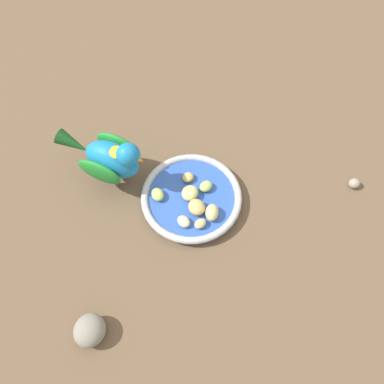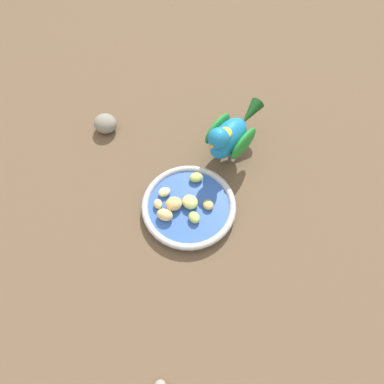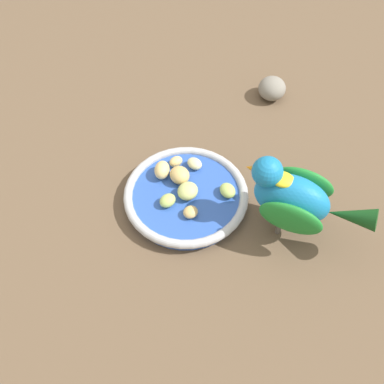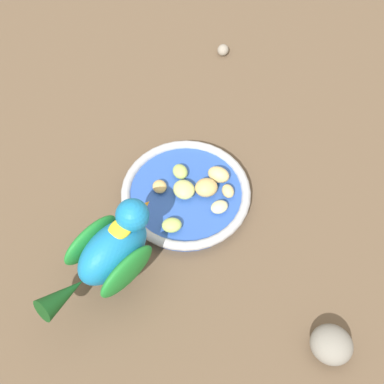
{
  "view_description": "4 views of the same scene",
  "coord_description": "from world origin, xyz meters",
  "px_view_note": "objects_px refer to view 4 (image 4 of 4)",
  "views": [
    {
      "loc": [
        -0.33,
        -0.25,
        0.74
      ],
      "look_at": [
        -0.04,
        -0.02,
        0.07
      ],
      "focal_mm": 35.62,
      "sensor_mm": 36.0,
      "label": 1
    },
    {
      "loc": [
        0.25,
        -0.21,
        0.69
      ],
      "look_at": [
        -0.03,
        0.0,
        0.06
      ],
      "focal_mm": 30.95,
      "sensor_mm": 36.0,
      "label": 2
    },
    {
      "loc": [
        0.33,
        0.29,
        0.64
      ],
      "look_at": [
        -0.02,
        0.01,
        0.05
      ],
      "focal_mm": 41.73,
      "sensor_mm": 36.0,
      "label": 3
    },
    {
      "loc": [
        -0.44,
        0.25,
        0.76
      ],
      "look_at": [
        -0.05,
        -0.01,
        0.04
      ],
      "focal_mm": 49.34,
      "sensor_mm": 36.0,
      "label": 4
    }
  ],
  "objects_px": {
    "apple_piece_1": "(206,188)",
    "apple_piece_2": "(219,175)",
    "apple_piece_0": "(160,187)",
    "apple_piece_3": "(219,207)",
    "apple_piece_6": "(180,172)",
    "apple_piece_7": "(172,225)",
    "parrot": "(110,251)",
    "feeding_bowl": "(186,194)",
    "apple_piece_4": "(228,191)",
    "apple_piece_5": "(184,190)",
    "pebble_0": "(223,50)",
    "rock_large": "(331,345)"
  },
  "relations": [
    {
      "from": "apple_piece_1",
      "to": "apple_piece_0",
      "type": "bearing_deg",
      "value": 53.16
    },
    {
      "from": "apple_piece_5",
      "to": "rock_large",
      "type": "bearing_deg",
      "value": -173.84
    },
    {
      "from": "apple_piece_3",
      "to": "apple_piece_6",
      "type": "height_order",
      "value": "apple_piece_6"
    },
    {
      "from": "rock_large",
      "to": "feeding_bowl",
      "type": "bearing_deg",
      "value": 5.5
    },
    {
      "from": "apple_piece_5",
      "to": "parrot",
      "type": "xyz_separation_m",
      "value": [
        -0.06,
        0.16,
        0.05
      ]
    },
    {
      "from": "feeding_bowl",
      "to": "apple_piece_0",
      "type": "relative_size",
      "value": 8.55
    },
    {
      "from": "apple_piece_5",
      "to": "apple_piece_6",
      "type": "bearing_deg",
      "value": -23.11
    },
    {
      "from": "apple_piece_1",
      "to": "apple_piece_3",
      "type": "relative_size",
      "value": 1.3
    },
    {
      "from": "apple_piece_0",
      "to": "apple_piece_4",
      "type": "relative_size",
      "value": 1.01
    },
    {
      "from": "apple_piece_1",
      "to": "apple_piece_4",
      "type": "height_order",
      "value": "apple_piece_1"
    },
    {
      "from": "apple_piece_3",
      "to": "apple_piece_4",
      "type": "height_order",
      "value": "same"
    },
    {
      "from": "apple_piece_1",
      "to": "apple_piece_7",
      "type": "xyz_separation_m",
      "value": [
        -0.03,
        0.08,
        -0.0
      ]
    },
    {
      "from": "apple_piece_7",
      "to": "pebble_0",
      "type": "xyz_separation_m",
      "value": [
        0.3,
        -0.31,
        -0.02
      ]
    },
    {
      "from": "apple_piece_1",
      "to": "apple_piece_7",
      "type": "relative_size",
      "value": 1.19
    },
    {
      "from": "feeding_bowl",
      "to": "parrot",
      "type": "bearing_deg",
      "value": 110.48
    },
    {
      "from": "feeding_bowl",
      "to": "pebble_0",
      "type": "relative_size",
      "value": 8.77
    },
    {
      "from": "apple_piece_3",
      "to": "rock_large",
      "type": "height_order",
      "value": "rock_large"
    },
    {
      "from": "apple_piece_1",
      "to": "pebble_0",
      "type": "height_order",
      "value": "apple_piece_1"
    },
    {
      "from": "apple_piece_0",
      "to": "apple_piece_5",
      "type": "height_order",
      "value": "apple_piece_5"
    },
    {
      "from": "apple_piece_1",
      "to": "apple_piece_7",
      "type": "bearing_deg",
      "value": 108.0
    },
    {
      "from": "apple_piece_2",
      "to": "pebble_0",
      "type": "height_order",
      "value": "apple_piece_2"
    },
    {
      "from": "apple_piece_3",
      "to": "apple_piece_2",
      "type": "bearing_deg",
      "value": -33.41
    },
    {
      "from": "apple_piece_6",
      "to": "pebble_0",
      "type": "xyz_separation_m",
      "value": [
        0.22,
        -0.24,
        -0.02
      ]
    },
    {
      "from": "apple_piece_0",
      "to": "rock_large",
      "type": "relative_size",
      "value": 0.42
    },
    {
      "from": "feeding_bowl",
      "to": "apple_piece_4",
      "type": "relative_size",
      "value": 8.6
    },
    {
      "from": "feeding_bowl",
      "to": "apple_piece_4",
      "type": "bearing_deg",
      "value": -125.96
    },
    {
      "from": "apple_piece_1",
      "to": "apple_piece_6",
      "type": "distance_m",
      "value": 0.06
    },
    {
      "from": "rock_large",
      "to": "pebble_0",
      "type": "xyz_separation_m",
      "value": [
        0.58,
        -0.22,
        -0.01
      ]
    },
    {
      "from": "apple_piece_4",
      "to": "pebble_0",
      "type": "distance_m",
      "value": 0.36
    },
    {
      "from": "feeding_bowl",
      "to": "parrot",
      "type": "height_order",
      "value": "parrot"
    },
    {
      "from": "feeding_bowl",
      "to": "apple_piece_2",
      "type": "height_order",
      "value": "apple_piece_2"
    },
    {
      "from": "feeding_bowl",
      "to": "apple_piece_7",
      "type": "bearing_deg",
      "value": 129.12
    },
    {
      "from": "apple_piece_4",
      "to": "rock_large",
      "type": "bearing_deg",
      "value": 175.02
    },
    {
      "from": "apple_piece_0",
      "to": "apple_piece_4",
      "type": "xyz_separation_m",
      "value": [
        -0.07,
        -0.09,
        0.0
      ]
    },
    {
      "from": "apple_piece_3",
      "to": "apple_piece_7",
      "type": "distance_m",
      "value": 0.08
    },
    {
      "from": "apple_piece_3",
      "to": "parrot",
      "type": "height_order",
      "value": "parrot"
    },
    {
      "from": "parrot",
      "to": "rock_large",
      "type": "distance_m",
      "value": 0.34
    },
    {
      "from": "apple_piece_2",
      "to": "apple_piece_0",
      "type": "bearing_deg",
      "value": 69.04
    },
    {
      "from": "apple_piece_0",
      "to": "apple_piece_2",
      "type": "bearing_deg",
      "value": -110.96
    },
    {
      "from": "apple_piece_6",
      "to": "apple_piece_7",
      "type": "relative_size",
      "value": 0.92
    },
    {
      "from": "apple_piece_6",
      "to": "rock_large",
      "type": "height_order",
      "value": "rock_large"
    },
    {
      "from": "feeding_bowl",
      "to": "apple_piece_0",
      "type": "xyz_separation_m",
      "value": [
        0.03,
        0.03,
        0.01
      ]
    },
    {
      "from": "apple_piece_6",
      "to": "rock_large",
      "type": "xyz_separation_m",
      "value": [
        -0.36,
        -0.02,
        -0.01
      ]
    },
    {
      "from": "apple_piece_6",
      "to": "apple_piece_2",
      "type": "bearing_deg",
      "value": -131.01
    },
    {
      "from": "apple_piece_4",
      "to": "apple_piece_6",
      "type": "distance_m",
      "value": 0.09
    },
    {
      "from": "apple_piece_2",
      "to": "parrot",
      "type": "distance_m",
      "value": 0.24
    },
    {
      "from": "apple_piece_1",
      "to": "apple_piece_3",
      "type": "bearing_deg",
      "value": 177.82
    },
    {
      "from": "apple_piece_1",
      "to": "pebble_0",
      "type": "relative_size",
      "value": 1.52
    },
    {
      "from": "apple_piece_0",
      "to": "apple_piece_7",
      "type": "xyz_separation_m",
      "value": [
        -0.07,
        0.02,
        0.0
      ]
    },
    {
      "from": "apple_piece_1",
      "to": "apple_piece_2",
      "type": "relative_size",
      "value": 1.01
    }
  ]
}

